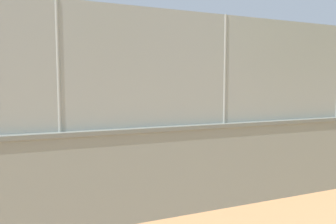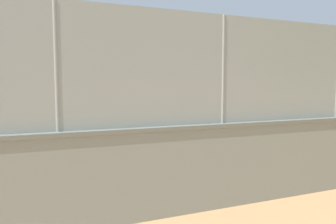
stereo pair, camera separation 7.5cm
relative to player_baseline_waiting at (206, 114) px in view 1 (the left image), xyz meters
The scene contains 5 objects.
ground_plane 6.53m from the player_baseline_waiting, 39.98° to the right, with size 260.00×260.00×0.00m, color tan.
perimeter_wall 10.09m from the player_baseline_waiting, 77.27° to the left, with size 26.98×1.41×1.81m.
player_baseline_waiting is the anchor object (origin of this frame).
player_near_wall_returning 9.80m from the player_baseline_waiting, 20.40° to the right, with size 1.15×0.69×1.47m.
sports_ball 1.87m from the player_baseline_waiting, 131.66° to the left, with size 0.17×0.17×0.17m, color white.
Camera 1 is at (4.42, 19.41, 2.62)m, focal length 33.54 mm.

